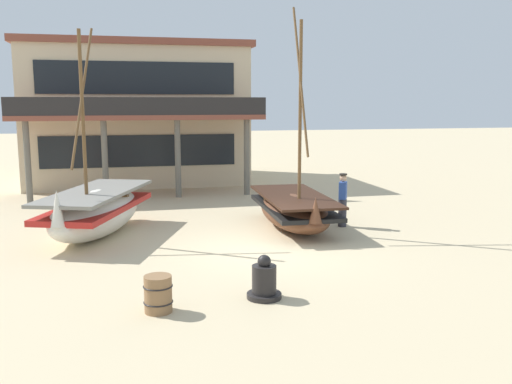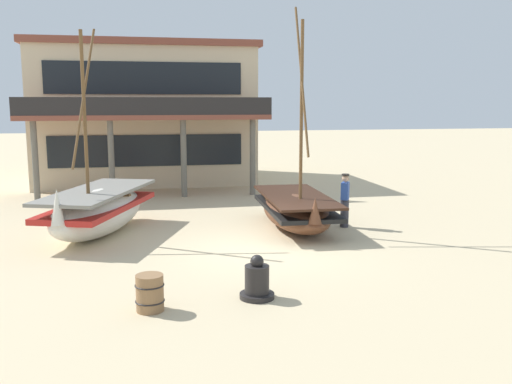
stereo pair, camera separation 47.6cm
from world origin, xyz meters
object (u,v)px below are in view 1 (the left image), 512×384
fishing_boat_near_left (96,211)px  wooden_barrel (158,294)px  fisherman_by_hull (343,200)px  fishing_boat_centre_large (294,209)px  capstan_winch (264,282)px  harbor_building_main (137,113)px

fishing_boat_near_left → wooden_barrel: fishing_boat_near_left is taller
fisherman_by_hull → fishing_boat_centre_large: bearing=173.0°
fishing_boat_near_left → wooden_barrel: bearing=-78.2°
fishing_boat_near_left → capstan_winch: size_ratio=6.66×
fishing_boat_centre_large → fisherman_by_hull: 1.56m
wooden_barrel → harbor_building_main: (0.17, 18.40, 2.98)m
fishing_boat_near_left → harbor_building_main: size_ratio=0.57×
capstan_winch → harbor_building_main: bearing=96.1°
fishing_boat_centre_large → harbor_building_main: (-4.40, 12.15, 2.74)m
fishing_boat_centre_large → harbor_building_main: size_ratio=0.64×
fishing_boat_centre_large → capstan_winch: (-2.46, -5.97, -0.24)m
fishing_boat_centre_large → capstan_winch: fishing_boat_centre_large is taller
fishing_boat_near_left → capstan_winch: 7.22m
fishing_boat_near_left → fisherman_by_hull: fishing_boat_near_left is taller
fishing_boat_centre_large → capstan_winch: bearing=-112.4°
fishing_boat_near_left → fisherman_by_hull: size_ratio=3.53×
fishing_boat_near_left → harbor_building_main: harbor_building_main is taller
fishing_boat_near_left → wooden_barrel: 6.74m
fisherman_by_hull → capstan_winch: 7.04m
fishing_boat_centre_large → wooden_barrel: 7.75m
wooden_barrel → capstan_winch: bearing=7.5°
wooden_barrel → fishing_boat_centre_large: bearing=53.8°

